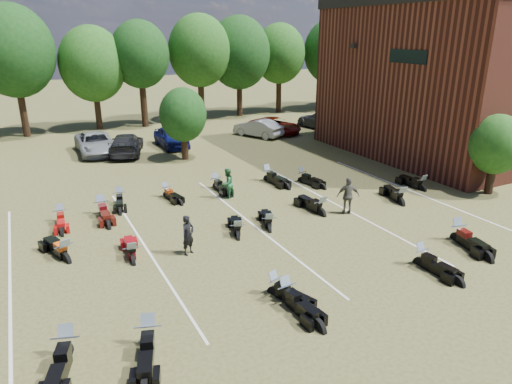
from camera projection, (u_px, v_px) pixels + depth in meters
ground at (346, 237)px, 19.75m from camera, size 160.00×160.00×0.00m
car_2 at (96, 143)px, 33.07m from camera, size 2.56×5.46×1.51m
car_3 at (126, 144)px, 32.91m from camera, size 3.60×5.56×1.50m
car_4 at (171, 137)px, 34.98m from camera, size 1.89×4.52×1.53m
car_5 at (258, 128)px, 38.50m from camera, size 3.24×4.64×1.45m
car_6 at (275, 125)px, 39.84m from camera, size 3.84×5.35×1.35m
car_7 at (322, 120)px, 41.72m from camera, size 3.05×5.67×1.56m
person_black at (188, 235)px, 18.00m from camera, size 0.71×0.62×1.64m
person_green at (227, 183)px, 24.12m from camera, size 1.00×0.93×1.65m
person_grey at (348, 196)px, 22.01m from camera, size 1.17×0.90×1.85m
motorcycle_0 at (69, 358)px, 12.42m from camera, size 1.50×2.59×1.37m
motorcycle_1 at (150, 347)px, 12.88m from camera, size 1.54×2.61×1.39m
motorcycle_2 at (286, 303)px, 14.96m from camera, size 0.91×2.36×1.29m
motorcycle_3 at (275, 295)px, 15.43m from camera, size 1.31×2.23×1.18m
motorcycle_4 at (420, 265)px, 17.37m from camera, size 0.83×2.30×1.26m
motorcycle_5 at (456, 241)px, 19.41m from camera, size 1.35×2.64×1.41m
motorcycle_7 at (133, 262)px, 17.59m from camera, size 0.95×2.29×1.24m
motorcycle_8 at (66, 261)px, 17.68m from camera, size 1.50×2.54×1.35m
motorcycle_9 at (238, 238)px, 19.68m from camera, size 1.33×2.24×1.19m
motorcycle_10 at (269, 230)px, 20.42m from camera, size 1.36×2.24×1.19m
motorcycle_11 at (321, 215)px, 22.15m from camera, size 0.93×2.50×1.37m
motorcycle_12 at (401, 204)px, 23.52m from camera, size 1.42×2.57×1.37m
motorcycle_13 at (421, 190)px, 25.60m from camera, size 0.78×2.33×1.29m
motorcycle_14 at (102, 214)px, 22.21m from camera, size 0.81×2.44×1.36m
motorcycle_15 at (62, 222)px, 21.32m from camera, size 0.84×2.19×1.20m
motorcycle_16 at (120, 203)px, 23.69m from camera, size 1.09×2.24×1.20m
motorcycle_17 at (166, 197)px, 24.55m from camera, size 1.03×2.10×1.12m
motorcycle_18 at (216, 188)px, 25.93m from camera, size 0.80×2.21×1.22m
motorcycle_19 at (268, 181)px, 27.21m from camera, size 1.11×2.55×1.38m
motorcycle_20 at (302, 182)px, 26.99m from camera, size 1.17×2.31×1.23m
brick_building at (508, 74)px, 35.03m from camera, size 25.40×15.20×10.70m
tree_line at (144, 56)px, 41.55m from camera, size 56.00×6.00×9.79m
young_tree_near_building at (497, 144)px, 24.21m from camera, size 2.80×2.80×4.16m
young_tree_midfield at (183, 115)px, 30.86m from camera, size 3.20×3.20×4.70m
parking_lines at (253, 225)px, 20.97m from camera, size 20.10×14.00×0.01m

